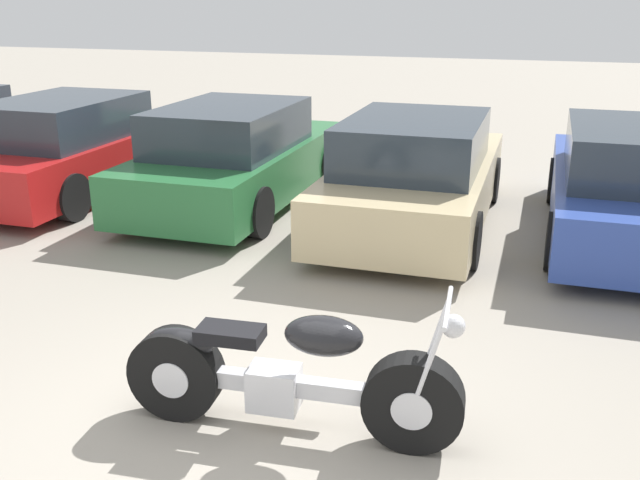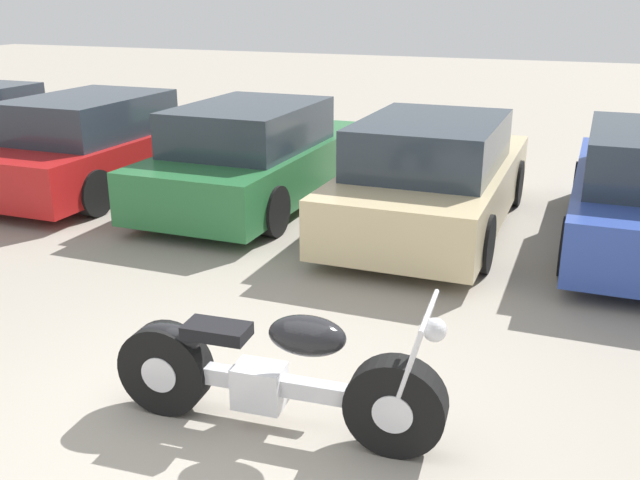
{
  "view_description": "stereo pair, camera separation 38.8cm",
  "coord_description": "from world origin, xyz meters",
  "px_view_note": "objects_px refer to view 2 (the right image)",
  "views": [
    {
      "loc": [
        1.81,
        -3.57,
        2.82
      ],
      "look_at": [
        0.11,
        1.84,
        0.85
      ],
      "focal_mm": 40.0,
      "sensor_mm": 36.0,
      "label": 1
    },
    {
      "loc": [
        2.18,
        -3.44,
        2.82
      ],
      "look_at": [
        0.11,
        1.84,
        0.85
      ],
      "focal_mm": 40.0,
      "sensor_mm": 36.0,
      "label": 2
    }
  ],
  "objects_px": {
    "parked_car_red": "(100,144)",
    "parked_car_green": "(257,156)",
    "parked_car_champagne": "(433,177)",
    "motorcycle": "(271,375)"
  },
  "relations": [
    {
      "from": "parked_car_red",
      "to": "parked_car_champagne",
      "type": "distance_m",
      "value": 5.12
    },
    {
      "from": "motorcycle",
      "to": "parked_car_red",
      "type": "distance_m",
      "value": 7.08
    },
    {
      "from": "parked_car_champagne",
      "to": "parked_car_red",
      "type": "bearing_deg",
      "value": 178.37
    },
    {
      "from": "parked_car_red",
      "to": "parked_car_green",
      "type": "height_order",
      "value": "same"
    },
    {
      "from": "motorcycle",
      "to": "parked_car_green",
      "type": "bearing_deg",
      "value": 117.1
    },
    {
      "from": "parked_car_green",
      "to": "parked_car_champagne",
      "type": "relative_size",
      "value": 1.0
    },
    {
      "from": "motorcycle",
      "to": "parked_car_green",
      "type": "height_order",
      "value": "parked_car_green"
    },
    {
      "from": "parked_car_red",
      "to": "parked_car_green",
      "type": "relative_size",
      "value": 1.0
    },
    {
      "from": "parked_car_red",
      "to": "parked_car_green",
      "type": "xyz_separation_m",
      "value": [
        2.56,
        0.12,
        0.0
      ]
    },
    {
      "from": "motorcycle",
      "to": "parked_car_champagne",
      "type": "relative_size",
      "value": 0.52
    }
  ]
}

